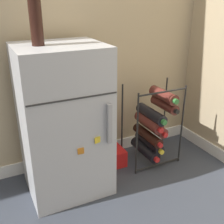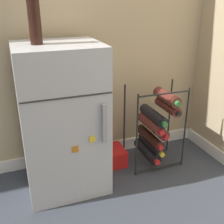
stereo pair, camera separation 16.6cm
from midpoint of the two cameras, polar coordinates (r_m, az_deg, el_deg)
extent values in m
plane|color=#333842|center=(1.79, 2.48, -18.27)|extent=(14.00, 14.00, 0.00)
cube|color=white|center=(2.20, -3.34, -8.12)|extent=(6.90, 0.01, 0.09)
cube|color=#B7BABF|center=(1.73, -7.35, -1.66)|extent=(0.49, 0.44, 0.92)
cube|color=#2D2D2D|center=(1.45, -5.71, 2.86)|extent=(0.48, 0.00, 0.01)
cube|color=#9E9EA3|center=(1.56, 1.54, -2.49)|extent=(0.02, 0.02, 0.24)
cube|color=orange|center=(1.58, -4.50, -7.65)|extent=(0.04, 0.01, 0.04)
cube|color=yellow|center=(1.59, -1.02, -5.62)|extent=(0.04, 0.01, 0.04)
cylinder|color=black|center=(1.88, 7.57, -5.07)|extent=(0.01, 0.01, 0.60)
cylinder|color=black|center=(2.07, 16.89, -3.20)|extent=(0.01, 0.01, 0.60)
cylinder|color=black|center=(2.05, 4.83, -2.49)|extent=(0.01, 0.01, 0.60)
cylinder|color=black|center=(2.23, 13.67, -0.99)|extent=(0.01, 0.01, 0.60)
cylinder|color=black|center=(2.11, 11.82, -10.92)|extent=(0.38, 0.01, 0.01)
cylinder|color=black|center=(1.86, 13.18, 3.61)|extent=(0.38, 0.01, 0.01)
cylinder|color=black|center=(2.12, 9.35, -7.94)|extent=(0.08, 0.29, 0.08)
cylinder|color=red|center=(2.01, 11.52, -10.00)|extent=(0.04, 0.02, 0.04)
cylinder|color=black|center=(2.11, 10.24, -6.46)|extent=(0.07, 0.29, 0.07)
cylinder|color=gold|center=(2.00, 12.49, -8.46)|extent=(0.03, 0.02, 0.03)
cylinder|color=black|center=(2.07, 9.92, -5.09)|extent=(0.07, 0.30, 0.07)
cylinder|color=red|center=(1.95, 12.29, -7.14)|extent=(0.03, 0.02, 0.03)
cylinder|color=#56231E|center=(2.07, 11.14, -3.33)|extent=(0.07, 0.27, 0.07)
cylinder|color=red|center=(1.96, 13.34, -5.08)|extent=(0.04, 0.02, 0.04)
cylinder|color=#56231E|center=(2.03, 10.25, -2.38)|extent=(0.08, 0.27, 0.08)
cylinder|color=red|center=(1.92, 12.46, -4.12)|extent=(0.04, 0.02, 0.04)
cylinder|color=black|center=(2.01, 10.76, -0.77)|extent=(0.08, 0.29, 0.08)
cylinder|color=#2D7033|center=(1.89, 13.15, -2.53)|extent=(0.04, 0.02, 0.04)
cylinder|color=#56231E|center=(2.05, 13.54, 1.02)|extent=(0.07, 0.26, 0.07)
cylinder|color=black|center=(1.94, 15.80, -0.43)|extent=(0.03, 0.02, 0.03)
cylinder|color=#56231E|center=(2.02, 13.41, 2.95)|extent=(0.08, 0.26, 0.08)
cylinder|color=#2D7033|center=(1.91, 15.68, 1.60)|extent=(0.04, 0.02, 0.04)
cube|color=red|center=(2.11, 1.99, -9.01)|extent=(0.20, 0.20, 0.12)
cylinder|color=black|center=(1.57, -12.51, 18.26)|extent=(0.07, 0.07, 0.28)
camera|label=1|loc=(0.08, -87.41, 1.08)|focal=45.00mm
camera|label=2|loc=(0.08, 92.59, -1.08)|focal=45.00mm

